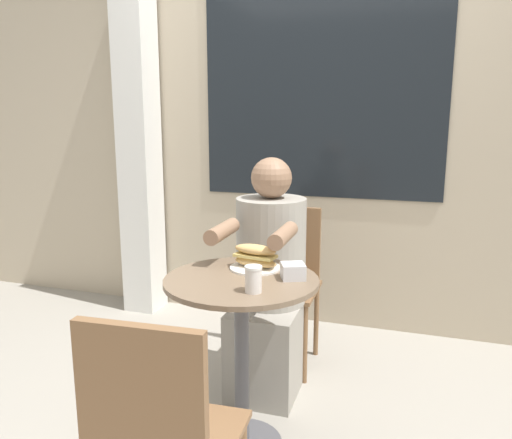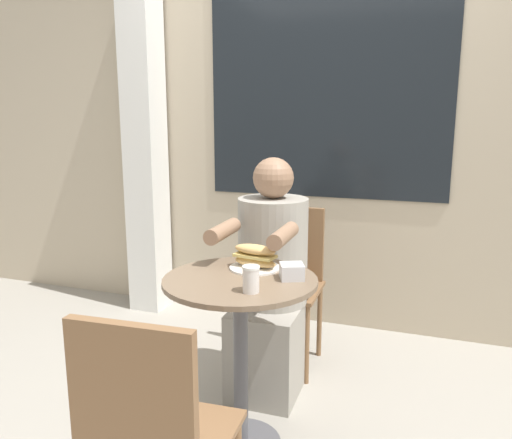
{
  "view_description": "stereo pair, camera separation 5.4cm",
  "coord_description": "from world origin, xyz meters",
  "px_view_note": "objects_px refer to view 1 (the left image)",
  "views": [
    {
      "loc": [
        0.64,
        -1.77,
        1.36
      ],
      "look_at": [
        0.0,
        0.19,
        0.94
      ],
      "focal_mm": 35.0,
      "sensor_mm": 36.0,
      "label": 1
    },
    {
      "loc": [
        0.69,
        -1.75,
        1.36
      ],
      "look_at": [
        0.0,
        0.19,
        0.94
      ],
      "focal_mm": 35.0,
      "sensor_mm": 36.0,
      "label": 2
    }
  ],
  "objects_px": {
    "cafe_table": "(242,327)",
    "diner_chair": "(286,270)",
    "empty_chair_across": "(158,433)",
    "seated_diner": "(269,292)",
    "sandwich_on_plate": "(255,258)",
    "drink_cup": "(253,279)"
  },
  "relations": [
    {
      "from": "cafe_table",
      "to": "diner_chair",
      "type": "distance_m",
      "value": 0.84
    },
    {
      "from": "diner_chair",
      "to": "empty_chair_across",
      "type": "distance_m",
      "value": 1.54
    },
    {
      "from": "diner_chair",
      "to": "seated_diner",
      "type": "height_order",
      "value": "seated_diner"
    },
    {
      "from": "diner_chair",
      "to": "sandwich_on_plate",
      "type": "height_order",
      "value": "diner_chair"
    },
    {
      "from": "empty_chair_across",
      "to": "sandwich_on_plate",
      "type": "height_order",
      "value": "empty_chair_across"
    },
    {
      "from": "cafe_table",
      "to": "diner_chair",
      "type": "relative_size",
      "value": 0.85
    },
    {
      "from": "seated_diner",
      "to": "empty_chair_across",
      "type": "distance_m",
      "value": 1.2
    },
    {
      "from": "diner_chair",
      "to": "drink_cup",
      "type": "xyz_separation_m",
      "value": [
        0.13,
        -0.98,
        0.27
      ]
    },
    {
      "from": "sandwich_on_plate",
      "to": "drink_cup",
      "type": "xyz_separation_m",
      "value": [
        0.08,
        -0.28,
        0.0
      ]
    },
    {
      "from": "cafe_table",
      "to": "drink_cup",
      "type": "xyz_separation_m",
      "value": [
        0.1,
        -0.14,
        0.26
      ]
    },
    {
      "from": "seated_diner",
      "to": "drink_cup",
      "type": "distance_m",
      "value": 0.7
    },
    {
      "from": "seated_diner",
      "to": "drink_cup",
      "type": "relative_size",
      "value": 12.0
    },
    {
      "from": "diner_chair",
      "to": "sandwich_on_plate",
      "type": "bearing_deg",
      "value": 92.82
    },
    {
      "from": "empty_chair_across",
      "to": "sandwich_on_plate",
      "type": "relative_size",
      "value": 4.06
    },
    {
      "from": "seated_diner",
      "to": "sandwich_on_plate",
      "type": "xyz_separation_m",
      "value": [
        0.05,
        -0.36,
        0.28
      ]
    },
    {
      "from": "empty_chair_across",
      "to": "drink_cup",
      "type": "bearing_deg",
      "value": 77.8
    },
    {
      "from": "empty_chair_across",
      "to": "drink_cup",
      "type": "height_order",
      "value": "empty_chair_across"
    },
    {
      "from": "seated_diner",
      "to": "sandwich_on_plate",
      "type": "bearing_deg",
      "value": 96.27
    },
    {
      "from": "cafe_table",
      "to": "empty_chair_across",
      "type": "relative_size",
      "value": 0.85
    },
    {
      "from": "sandwich_on_plate",
      "to": "seated_diner",
      "type": "bearing_deg",
      "value": 97.46
    },
    {
      "from": "diner_chair",
      "to": "drink_cup",
      "type": "height_order",
      "value": "diner_chair"
    },
    {
      "from": "diner_chair",
      "to": "sandwich_on_plate",
      "type": "relative_size",
      "value": 4.06
    }
  ]
}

